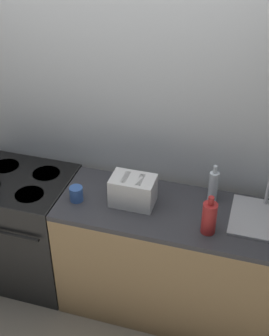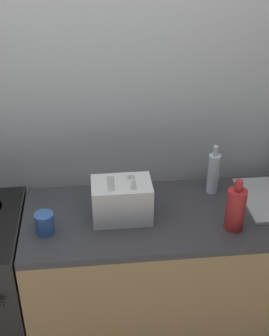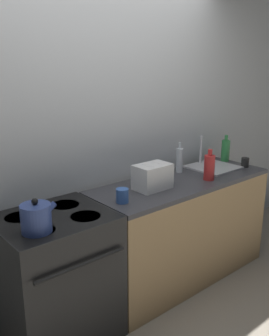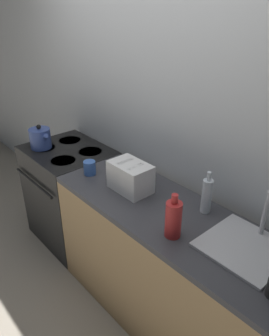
{
  "view_description": "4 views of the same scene",
  "coord_description": "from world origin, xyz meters",
  "views": [
    {
      "loc": [
        0.94,
        -2.0,
        2.8
      ],
      "look_at": [
        0.23,
        0.36,
        1.13
      ],
      "focal_mm": 50.0,
      "sensor_mm": 36.0,
      "label": 1
    },
    {
      "loc": [
        0.11,
        -1.53,
        2.27
      ],
      "look_at": [
        0.31,
        0.39,
        1.12
      ],
      "focal_mm": 50.0,
      "sensor_mm": 36.0,
      "label": 2
    },
    {
      "loc": [
        -1.64,
        -1.72,
        1.86
      ],
      "look_at": [
        0.13,
        0.37,
        1.07
      ],
      "focal_mm": 40.0,
      "sensor_mm": 36.0,
      "label": 3
    },
    {
      "loc": [
        1.68,
        -0.93,
        2.05
      ],
      "look_at": [
        0.2,
        0.36,
        1.03
      ],
      "focal_mm": 35.0,
      "sensor_mm": 36.0,
      "label": 4
    }
  ],
  "objects": [
    {
      "name": "bottle_clear",
      "position": [
        0.73,
        0.47,
        1.02
      ],
      "size": [
        0.06,
        0.06,
        0.27
      ],
      "color": "silver",
      "rests_on": "counter_block"
    },
    {
      "name": "toaster",
      "position": [
        0.24,
        0.29,
        1.0
      ],
      "size": [
        0.28,
        0.19,
        0.19
      ],
      "color": "white",
      "rests_on": "counter_block"
    },
    {
      "name": "counter_block",
      "position": [
        0.59,
        0.3,
        0.45
      ],
      "size": [
        1.66,
        0.59,
        0.9
      ],
      "color": "tan",
      "rests_on": "ground_plane"
    },
    {
      "name": "wall_back",
      "position": [
        0.0,
        0.67,
        1.3
      ],
      "size": [
        8.0,
        0.05,
        2.6
      ],
      "color": "silver",
      "rests_on": "ground_plane"
    },
    {
      "name": "cup_blue",
      "position": [
        -0.12,
        0.21,
        0.95
      ],
      "size": [
        0.09,
        0.09,
        0.1
      ],
      "color": "#3860B2",
      "rests_on": "counter_block"
    },
    {
      "name": "bottle_red",
      "position": [
        0.76,
        0.15,
        1.01
      ],
      "size": [
        0.09,
        0.09,
        0.26
      ],
      "color": "#B72828",
      "rests_on": "counter_block"
    }
  ]
}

